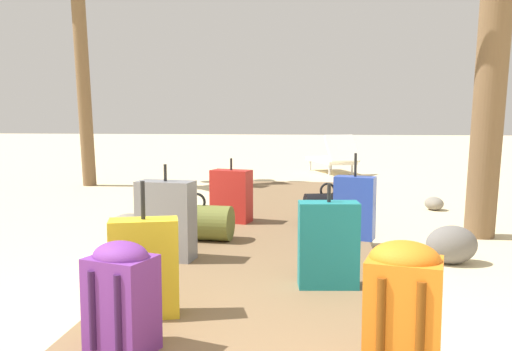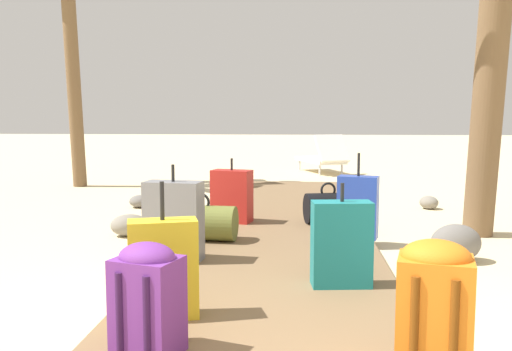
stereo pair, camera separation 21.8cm
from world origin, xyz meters
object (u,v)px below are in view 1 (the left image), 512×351
Objects in this scene: duffel_bag_black at (327,208)px; suitcase_grey at (166,220)px; backpack_orange at (403,309)px; lounge_chair at (333,158)px; backpack_purple at (121,294)px; suitcase_teal at (328,245)px; suitcase_blue at (355,208)px; suitcase_yellow at (144,268)px; suitcase_red at (231,196)px; duffel_bag_olive at (197,222)px.

suitcase_grey is (-1.25, -1.56, 0.14)m from duffel_bag_black.
backpack_orange is 9.17m from lounge_chair.
backpack_purple is 0.78× the size of suitcase_teal.
suitcase_grey is at bearing -148.73° from suitcase_blue.
duffel_bag_black is at bearing 89.48° from suitcase_teal.
suitcase_yellow is at bearing -147.34° from suitcase_teal.
suitcase_teal is at bearing -90.52° from duffel_bag_black.
backpack_orange is at bearing -6.59° from backpack_purple.
suitcase_grey is at bearing -128.52° from duffel_bag_black.
suitcase_blue is 1.29× the size of backpack_orange.
suitcase_blue is 2.45m from suitcase_yellow.
suitcase_grey is 1.11× the size of suitcase_red.
duffel_bag_black is 1.45m from duffel_bag_olive.
suitcase_teal is at bearing -99.91° from suitcase_blue.
suitcase_red is 0.88× the size of suitcase_yellow.
suitcase_yellow is (-0.04, -2.76, 0.00)m from suitcase_red.
duffel_bag_olive is 0.88× the size of suitcase_grey.
suitcase_grey is 1.22m from suitcase_yellow.
backpack_purple is 0.32× the size of lounge_chair.
duffel_bag_black is at bearing 0.25° from suitcase_red.
suitcase_red reaches higher than duffel_bag_olive.
suitcase_yellow reaches higher than backpack_orange.
suitcase_yellow is (-0.04, 0.47, -0.00)m from backpack_purple.
lounge_chair is at bearing 78.55° from suitcase_red.
duffel_bag_olive is 2.89m from backpack_orange.
backpack_orange is 0.79× the size of suitcase_yellow.
suitcase_blue is 1.39m from suitcase_red.
backpack_orange reaches higher than duffel_bag_black.
suitcase_yellow is (-1.30, 0.62, -0.04)m from backpack_orange.
suitcase_yellow reaches higher than suitcase_teal.
duffel_bag_olive is 0.88m from suitcase_red.
suitcase_blue is at bearing 80.09° from suitcase_teal.
lounge_chair reaches higher than suitcase_teal.
backpack_purple is 9.10m from lounge_chair.
duffel_bag_black is 0.72m from suitcase_blue.
suitcase_grey is 7.50m from lounge_chair.
suitcase_yellow is at bearing -90.75° from suitcase_red.
suitcase_yellow is (-1.26, -2.09, -0.01)m from suitcase_blue.
suitcase_teal is at bearing -24.11° from suitcase_grey.
suitcase_red is 5.92m from lounge_chair.
suitcase_red is at bearing 114.77° from suitcase_teal.
backpack_purple is at bearing -106.98° from duffel_bag_black.
backpack_purple is 0.70× the size of suitcase_yellow.
suitcase_grey is 0.95× the size of suitcase_blue.
suitcase_blue is 1.16× the size of suitcase_red.
suitcase_grey is at bearing -100.98° from lounge_chair.
suitcase_blue is (0.23, -0.67, 0.12)m from duffel_bag_black.
backpack_orange is at bearing -50.08° from suitcase_grey.
backpack_purple is (-0.99, -3.23, 0.12)m from duffel_bag_black.
duffel_bag_olive is 0.72m from suitcase_grey.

